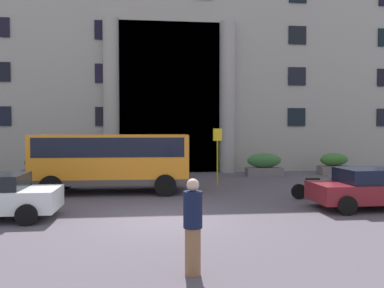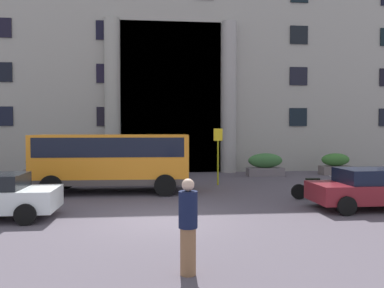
{
  "view_description": "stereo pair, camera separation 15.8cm",
  "coord_description": "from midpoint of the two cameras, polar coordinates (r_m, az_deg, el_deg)",
  "views": [
    {
      "loc": [
        -0.33,
        -11.7,
        2.75
      ],
      "look_at": [
        1.48,
        4.9,
        2.12
      ],
      "focal_mm": 36.46,
      "sensor_mm": 36.0,
      "label": 1
    },
    {
      "loc": [
        -0.17,
        -11.72,
        2.75
      ],
      "look_at": [
        1.48,
        4.9,
        2.12
      ],
      "focal_mm": 36.46,
      "sensor_mm": 36.0,
      "label": 2
    }
  ],
  "objects": [
    {
      "name": "pedestrian_child_trailing",
      "position": [
        7.49,
        -0.5,
        -11.91
      ],
      "size": [
        0.36,
        0.36,
        1.83
      ],
      "rotation": [
        0.0,
        0.0,
        3.67
      ],
      "color": "#886040",
      "rests_on": "ground_plane"
    },
    {
      "name": "hedge_planter_entrance_left",
      "position": [
        22.49,
        -4.65,
        -3.3
      ],
      "size": [
        1.48,
        0.71,
        1.26
      ],
      "color": "slate",
      "rests_on": "ground_plane"
    },
    {
      "name": "hedge_planter_entrance_right",
      "position": [
        23.38,
        10.32,
        -3.03
      ],
      "size": [
        2.14,
        0.85,
        1.34
      ],
      "color": "slate",
      "rests_on": "ground_plane"
    },
    {
      "name": "hedge_planter_far_east",
      "position": [
        25.23,
        19.87,
        -2.79
      ],
      "size": [
        1.82,
        0.88,
        1.3
      ],
      "color": "slate",
      "rests_on": "ground_plane"
    },
    {
      "name": "ground_plane",
      "position": [
        12.05,
        -4.96,
        -11.33
      ],
      "size": [
        80.0,
        64.0,
        0.12
      ],
      "primitive_type": "cube",
      "color": "#4E4751"
    },
    {
      "name": "parked_coupe_end",
      "position": [
        14.92,
        24.78,
        -5.85
      ],
      "size": [
        4.26,
        2.02,
        1.4
      ],
      "rotation": [
        0.0,
        0.0,
        0.0
      ],
      "color": "maroon",
      "rests_on": "ground_plane"
    },
    {
      "name": "orange_minibus",
      "position": [
        17.34,
        -11.81,
        -1.94
      ],
      "size": [
        6.6,
        2.87,
        2.52
      ],
      "rotation": [
        0.0,
        0.0,
        -0.03
      ],
      "color": "orange",
      "rests_on": "ground_plane"
    },
    {
      "name": "scooter_by_planter",
      "position": [
        16.2,
        17.41,
        -6.06
      ],
      "size": [
        2.08,
        0.55,
        0.89
      ],
      "rotation": [
        0.0,
        0.0,
        -0.0
      ],
      "color": "black",
      "rests_on": "ground_plane"
    },
    {
      "name": "hedge_planter_east",
      "position": [
        22.91,
        -21.73,
        -3.27
      ],
      "size": [
        1.55,
        0.87,
        1.33
      ],
      "color": "slate",
      "rests_on": "ground_plane"
    },
    {
      "name": "office_building_facade",
      "position": [
        29.66,
        -5.76,
        12.46
      ],
      "size": [
        38.57,
        9.73,
        16.12
      ],
      "color": "#9B978F",
      "rests_on": "ground_plane"
    },
    {
      "name": "bus_stop_sign",
      "position": [
        19.18,
        3.52,
        -0.93
      ],
      "size": [
        0.44,
        0.08,
        2.79
      ],
      "color": "#9B9C12",
      "rests_on": "ground_plane"
    }
  ]
}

